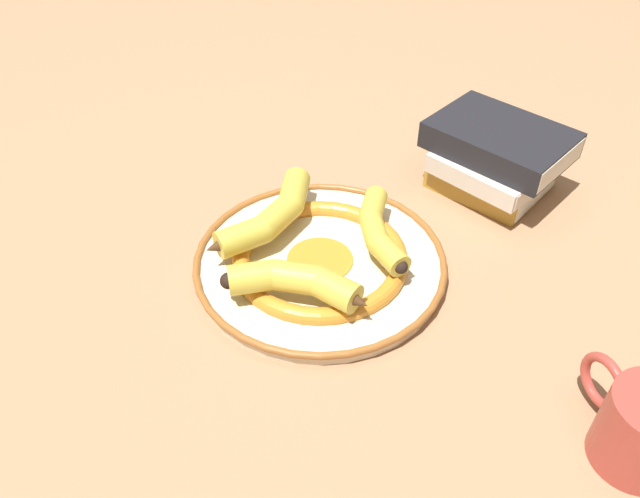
% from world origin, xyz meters
% --- Properties ---
extents(ground_plane, '(2.80, 2.80, 0.00)m').
position_xyz_m(ground_plane, '(0.00, 0.00, 0.00)').
color(ground_plane, '#A87A56').
extents(decorative_bowl, '(0.34, 0.34, 0.03)m').
position_xyz_m(decorative_bowl, '(0.02, -0.04, 0.01)').
color(decorative_bowl, beige).
rests_on(decorative_bowl, ground_plane).
extents(banana_a, '(0.21, 0.09, 0.04)m').
position_xyz_m(banana_a, '(0.01, 0.04, 0.05)').
color(banana_a, gold).
rests_on(banana_a, decorative_bowl).
extents(banana_b, '(0.13, 0.15, 0.03)m').
position_xyz_m(banana_b, '(0.09, -0.07, 0.05)').
color(banana_b, gold).
rests_on(banana_b, decorative_bowl).
extents(banana_c, '(0.11, 0.17, 0.04)m').
position_xyz_m(banana_c, '(-0.06, -0.07, 0.05)').
color(banana_c, gold).
rests_on(banana_c, decorative_bowl).
extents(book_stack, '(0.16, 0.20, 0.11)m').
position_xyz_m(book_stack, '(0.34, -0.10, 0.06)').
color(book_stack, '#B28933').
rests_on(book_stack, ground_plane).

